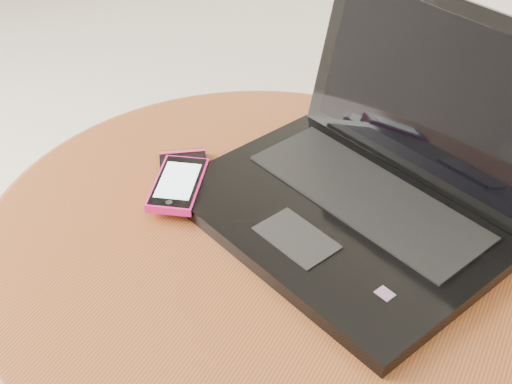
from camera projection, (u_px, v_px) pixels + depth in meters
The scene contains 4 objects.
table at pixel (258, 296), 0.92m from camera, with size 0.70×0.70×0.55m.
laptop at pixel (365, 182), 0.84m from camera, with size 0.46×0.43×0.24m.
phone_black at pixel (185, 178), 0.91m from camera, with size 0.12×0.14×0.01m.
phone_pink at pixel (178, 184), 0.89m from camera, with size 0.09×0.12×0.01m.
Camera 1 is at (0.20, -0.48, 1.11)m, focal length 48.50 mm.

